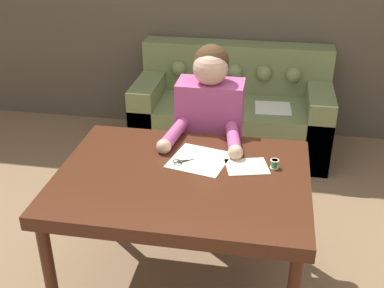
{
  "coord_description": "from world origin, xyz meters",
  "views": [
    {
      "loc": [
        0.26,
        -1.98,
        1.98
      ],
      "look_at": [
        -0.12,
        0.15,
        0.84
      ],
      "focal_mm": 45.0,
      "sensor_mm": 36.0,
      "label": 1
    }
  ],
  "objects_px": {
    "dining_table": "(182,187)",
    "person": "(209,141)",
    "scissors": "(184,161)",
    "thread_spool": "(274,164)",
    "couch": "(232,113)"
  },
  "relations": [
    {
      "from": "dining_table",
      "to": "person",
      "type": "height_order",
      "value": "person"
    },
    {
      "from": "person",
      "to": "scissors",
      "type": "bearing_deg",
      "value": -97.14
    },
    {
      "from": "dining_table",
      "to": "scissors",
      "type": "height_order",
      "value": "scissors"
    },
    {
      "from": "scissors",
      "to": "thread_spool",
      "type": "bearing_deg",
      "value": 2.44
    },
    {
      "from": "couch",
      "to": "scissors",
      "type": "distance_m",
      "value": 1.7
    },
    {
      "from": "dining_table",
      "to": "thread_spool",
      "type": "relative_size",
      "value": 27.71
    },
    {
      "from": "dining_table",
      "to": "scissors",
      "type": "bearing_deg",
      "value": 95.94
    },
    {
      "from": "dining_table",
      "to": "thread_spool",
      "type": "xyz_separation_m",
      "value": [
        0.45,
        0.15,
        0.1
      ]
    },
    {
      "from": "scissors",
      "to": "thread_spool",
      "type": "height_order",
      "value": "thread_spool"
    },
    {
      "from": "dining_table",
      "to": "couch",
      "type": "distance_m",
      "value": 1.8
    },
    {
      "from": "couch",
      "to": "thread_spool",
      "type": "height_order",
      "value": "couch"
    },
    {
      "from": "dining_table",
      "to": "couch",
      "type": "bearing_deg",
      "value": 87.13
    },
    {
      "from": "dining_table",
      "to": "person",
      "type": "relative_size",
      "value": 1.02
    },
    {
      "from": "couch",
      "to": "thread_spool",
      "type": "relative_size",
      "value": 35.59
    },
    {
      "from": "dining_table",
      "to": "scissors",
      "type": "distance_m",
      "value": 0.15
    }
  ]
}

